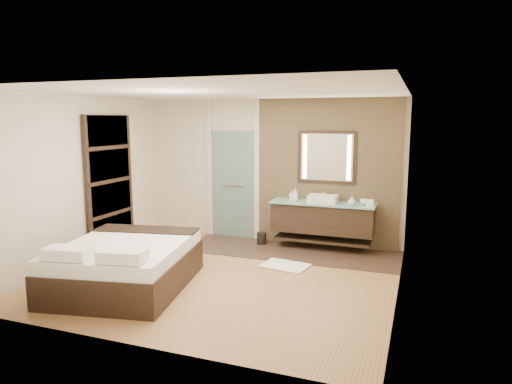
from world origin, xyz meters
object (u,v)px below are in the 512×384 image
at_px(waste_bin, 262,239).
at_px(mirror_unit, 327,157).
at_px(bed, 126,264).
at_px(vanity, 323,218).

bearing_deg(waste_bin, mirror_unit, 15.12).
distance_m(bed, waste_bin, 2.92).
distance_m(vanity, bed, 3.55).
bearing_deg(waste_bin, vanity, 3.43).
height_order(mirror_unit, waste_bin, mirror_unit).
distance_m(vanity, mirror_unit, 1.10).
relative_size(vanity, mirror_unit, 1.75).
height_order(vanity, waste_bin, vanity).
bearing_deg(mirror_unit, vanity, -90.00).
bearing_deg(vanity, mirror_unit, 90.00).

